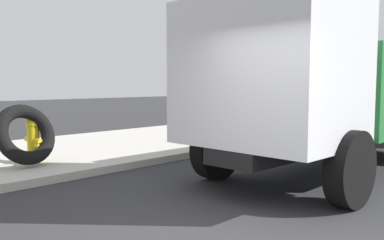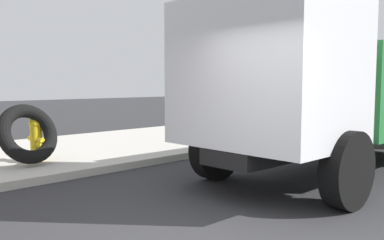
% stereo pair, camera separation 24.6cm
% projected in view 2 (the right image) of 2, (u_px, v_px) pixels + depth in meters
% --- Properties ---
extents(fire_hydrant, '(0.27, 0.62, 0.93)m').
position_uv_depth(fire_hydrant, '(36.00, 137.00, 8.40)').
color(fire_hydrant, yellow).
rests_on(fire_hydrant, sidewalk_curb).
extents(loose_tire, '(1.31, 0.88, 1.23)m').
position_uv_depth(loose_tire, '(28.00, 134.00, 8.02)').
color(loose_tire, black).
rests_on(loose_tire, sidewalk_curb).
extents(dump_truck_green, '(7.04, 2.90, 3.00)m').
position_uv_depth(dump_truck_green, '(339.00, 90.00, 7.92)').
color(dump_truck_green, '#237033').
rests_on(dump_truck_green, ground).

